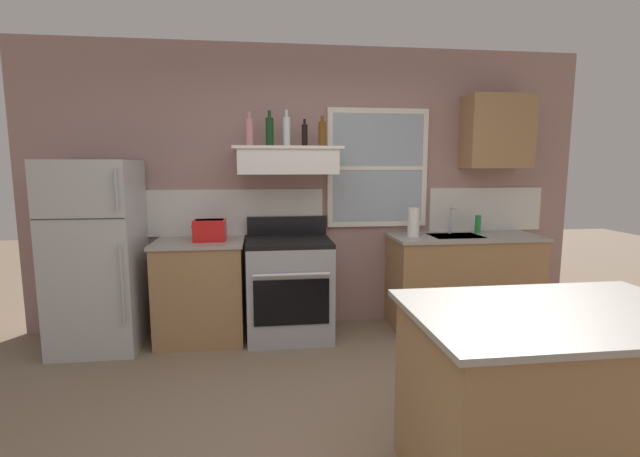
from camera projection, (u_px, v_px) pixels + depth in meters
The scene contains 17 objects.
back_wall at pixel (315, 188), 4.42m from camera, with size 5.40×0.11×2.70m.
refrigerator at pixel (97, 255), 3.87m from camera, with size 0.70×0.72×1.62m.
counter_left_of_stove at pixel (201, 290), 4.09m from camera, with size 0.79×0.63×0.91m.
toaster at pixel (210, 230), 4.01m from camera, with size 0.30×0.20×0.19m.
stove_range at pixel (289, 287), 4.15m from camera, with size 0.76×0.69×1.09m.
range_hood_shelf at pixel (287, 160), 4.09m from camera, with size 0.96×0.52×0.24m.
bottle_rose_pink at pixel (250, 132), 4.02m from camera, with size 0.07×0.07×0.30m.
bottle_dark_green_wine at pixel (270, 132), 4.05m from camera, with size 0.07×0.07×0.32m.
bottle_clear_tall at pixel (287, 131), 4.06m from camera, with size 0.06×0.06×0.33m.
bottle_balsamic_dark at pixel (305, 135), 4.13m from camera, with size 0.06×0.06×0.25m.
bottle_amber_wine at pixel (322, 134), 4.09m from camera, with size 0.07×0.07×0.28m.
counter_right_with_sink at pixel (463, 281), 4.41m from camera, with size 1.43×0.63×0.91m.
sink_faucet at pixel (451, 216), 4.40m from camera, with size 0.03×0.17×0.28m.
paper_towel_roll at pixel (414, 222), 4.26m from camera, with size 0.11×0.11×0.27m, color white.
dish_soap_bottle at pixel (478, 224), 4.45m from camera, with size 0.06×0.06×0.18m, color #268C3F.
kitchen_island at pixel (554, 401), 2.16m from camera, with size 1.40×0.90×0.91m.
upper_cabinet_right at pixel (497, 132), 4.39m from camera, with size 0.64×0.32×0.70m.
Camera 1 is at (-0.49, -2.18, 1.58)m, focal length 25.31 mm.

